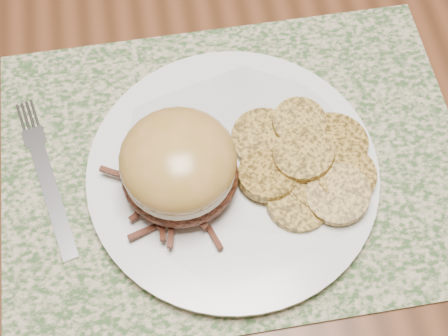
# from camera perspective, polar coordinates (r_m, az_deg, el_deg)

# --- Properties ---
(ground) EXTENTS (3.50, 3.50, 0.00)m
(ground) POSITION_cam_1_polar(r_m,az_deg,el_deg) (1.40, -12.03, -7.27)
(ground) COLOR brown
(ground) RESTS_ON ground
(placemat) EXTENTS (0.45, 0.33, 0.00)m
(placemat) POSITION_cam_1_polar(r_m,az_deg,el_deg) (0.61, 0.98, 0.45)
(placemat) COLOR #36512A
(placemat) RESTS_ON dining_table
(dinner_plate) EXTENTS (0.26, 0.26, 0.02)m
(dinner_plate) POSITION_cam_1_polar(r_m,az_deg,el_deg) (0.59, 0.80, -0.49)
(dinner_plate) COLOR white
(dinner_plate) RESTS_ON placemat
(pork_sandwich) EXTENTS (0.12, 0.12, 0.08)m
(pork_sandwich) POSITION_cam_1_polar(r_m,az_deg,el_deg) (0.55, -4.15, 0.13)
(pork_sandwich) COLOR black
(pork_sandwich) RESTS_ON dinner_plate
(roasted_potatoes) EXTENTS (0.14, 0.16, 0.03)m
(roasted_potatoes) POSITION_cam_1_polar(r_m,az_deg,el_deg) (0.58, 7.68, 0.34)
(roasted_potatoes) COLOR #B08634
(roasted_potatoes) RESTS_ON dinner_plate
(fork) EXTENTS (0.05, 0.18, 0.00)m
(fork) POSITION_cam_1_polar(r_m,az_deg,el_deg) (0.62, -15.97, -0.65)
(fork) COLOR #B1B1B8
(fork) RESTS_ON placemat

